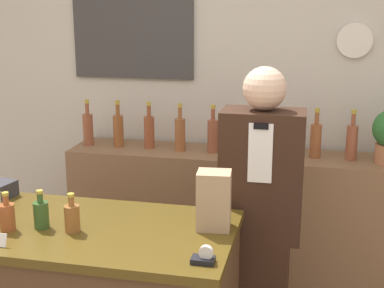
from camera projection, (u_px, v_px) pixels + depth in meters
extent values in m
cube|color=beige|center=(213.00, 92.00, 3.63)|extent=(5.20, 0.06, 2.70)
cube|color=#3A3838|center=(133.00, 39.00, 3.61)|extent=(0.84, 0.02, 0.53)
cylinder|color=white|center=(355.00, 40.00, 3.30)|extent=(0.22, 0.03, 0.22)
cube|color=brown|center=(239.00, 226.00, 3.54)|extent=(2.23, 0.41, 1.00)
cube|color=#4A3812|center=(80.00, 230.00, 2.40)|extent=(1.39, 0.70, 0.04)
cube|color=#331E14|center=(262.00, 175.00, 2.69)|extent=(0.41, 0.25, 0.66)
cube|color=white|center=(260.00, 153.00, 2.53)|extent=(0.12, 0.01, 0.29)
cube|color=black|center=(261.00, 126.00, 2.50)|extent=(0.07, 0.01, 0.03)
sphere|color=#DBB293|center=(265.00, 88.00, 2.58)|extent=(0.21, 0.21, 0.21)
cube|color=tan|center=(214.00, 200.00, 2.34)|extent=(0.16, 0.13, 0.26)
cube|color=black|center=(203.00, 260.00, 2.05)|extent=(0.09, 0.06, 0.02)
cylinder|color=silver|center=(206.00, 252.00, 2.04)|extent=(0.06, 0.02, 0.06)
cylinder|color=brown|center=(7.00, 217.00, 2.34)|extent=(0.07, 0.07, 0.12)
cylinder|color=brown|center=(6.00, 200.00, 2.32)|extent=(0.03, 0.03, 0.04)
cylinder|color=#B29933|center=(5.00, 194.00, 2.31)|extent=(0.03, 0.03, 0.01)
cylinder|color=#2F5122|center=(41.00, 215.00, 2.36)|extent=(0.07, 0.07, 0.12)
cylinder|color=#2F5122|center=(40.00, 198.00, 2.34)|extent=(0.03, 0.03, 0.04)
cylinder|color=#B29933|center=(40.00, 192.00, 2.34)|extent=(0.03, 0.03, 0.01)
cylinder|color=brown|center=(72.00, 219.00, 2.32)|extent=(0.07, 0.07, 0.12)
cylinder|color=brown|center=(71.00, 201.00, 2.30)|extent=(0.03, 0.03, 0.04)
cylinder|color=#B29933|center=(71.00, 195.00, 2.30)|extent=(0.03, 0.03, 0.01)
cylinder|color=brown|center=(88.00, 130.00, 3.60)|extent=(0.07, 0.07, 0.21)
cylinder|color=brown|center=(87.00, 109.00, 3.56)|extent=(0.03, 0.03, 0.07)
cylinder|color=#B29933|center=(87.00, 101.00, 3.55)|extent=(0.03, 0.03, 0.02)
cylinder|color=brown|center=(118.00, 131.00, 3.56)|extent=(0.07, 0.07, 0.21)
cylinder|color=brown|center=(118.00, 110.00, 3.52)|extent=(0.03, 0.03, 0.07)
cylinder|color=#B29933|center=(117.00, 102.00, 3.51)|extent=(0.03, 0.03, 0.02)
cylinder|color=brown|center=(149.00, 132.00, 3.52)|extent=(0.07, 0.07, 0.21)
cylinder|color=brown|center=(149.00, 111.00, 3.48)|extent=(0.03, 0.03, 0.07)
cylinder|color=#B29933|center=(149.00, 104.00, 3.47)|extent=(0.03, 0.03, 0.02)
cylinder|color=brown|center=(180.00, 135.00, 3.45)|extent=(0.07, 0.07, 0.21)
cylinder|color=brown|center=(180.00, 113.00, 3.42)|extent=(0.03, 0.03, 0.07)
cylinder|color=#B29933|center=(180.00, 105.00, 3.40)|extent=(0.03, 0.03, 0.02)
cylinder|color=brown|center=(213.00, 136.00, 3.41)|extent=(0.07, 0.07, 0.21)
cylinder|color=brown|center=(213.00, 114.00, 3.38)|extent=(0.03, 0.03, 0.07)
cylinder|color=#B29933|center=(213.00, 107.00, 3.36)|extent=(0.03, 0.03, 0.02)
cylinder|color=brown|center=(246.00, 137.00, 3.39)|extent=(0.07, 0.07, 0.21)
cylinder|color=brown|center=(247.00, 115.00, 3.35)|extent=(0.03, 0.03, 0.07)
cylinder|color=#B29933|center=(247.00, 107.00, 3.34)|extent=(0.03, 0.03, 0.02)
cylinder|color=brown|center=(280.00, 140.00, 3.33)|extent=(0.07, 0.07, 0.21)
cylinder|color=brown|center=(281.00, 117.00, 3.29)|extent=(0.03, 0.03, 0.07)
cylinder|color=#B29933|center=(282.00, 109.00, 3.28)|extent=(0.03, 0.03, 0.02)
cylinder|color=brown|center=(316.00, 141.00, 3.29)|extent=(0.07, 0.07, 0.21)
cylinder|color=brown|center=(317.00, 118.00, 3.26)|extent=(0.03, 0.03, 0.07)
cylinder|color=#B29933|center=(317.00, 110.00, 3.24)|extent=(0.03, 0.03, 0.02)
cylinder|color=brown|center=(352.00, 143.00, 3.25)|extent=(0.07, 0.07, 0.21)
cylinder|color=brown|center=(353.00, 120.00, 3.21)|extent=(0.03, 0.03, 0.07)
cylinder|color=#B29933|center=(354.00, 112.00, 3.20)|extent=(0.03, 0.03, 0.02)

